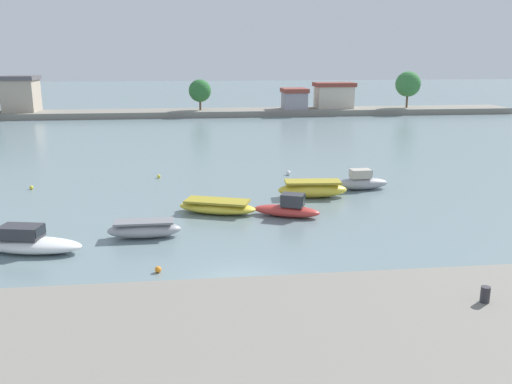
{
  "coord_description": "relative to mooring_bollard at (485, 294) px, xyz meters",
  "views": [
    {
      "loc": [
        -1.96,
        -22.87,
        10.18
      ],
      "look_at": [
        2.37,
        13.16,
        0.97
      ],
      "focal_mm": 38.01,
      "sensor_mm": 36.0,
      "label": 1
    }
  ],
  "objects": [
    {
      "name": "moored_boat_3",
      "position": [
        -3.57,
        17.46,
        -1.84
      ],
      "size": [
        4.56,
        2.96,
        1.52
      ],
      "rotation": [
        0.0,
        0.0,
        -0.4
      ],
      "color": "#C63833",
      "rests_on": "ground"
    },
    {
      "name": "distant_shoreline",
      "position": [
        -9.52,
        78.36,
        -0.28
      ],
      "size": [
        109.28,
        7.67,
        7.37
      ],
      "color": "gray",
      "rests_on": "ground"
    },
    {
      "name": "seawall_embankment",
      "position": [
        -7.68,
        -0.78,
        -1.33
      ],
      "size": [
        74.87,
        7.79,
        2.1
      ],
      "primitive_type": "cube",
      "color": "gray",
      "rests_on": "ground"
    },
    {
      "name": "moored_boat_5",
      "position": [
        3.4,
        24.01,
        -1.79
      ],
      "size": [
        4.23,
        1.65,
        1.58
      ],
      "rotation": [
        0.0,
        0.0,
        0.04
      ],
      "color": "#9E9EA3",
      "rests_on": "ground"
    },
    {
      "name": "mooring_buoy_3",
      "position": [
        -22.15,
        27.01,
        -2.22
      ],
      "size": [
        0.3,
        0.3,
        0.3
      ],
      "primitive_type": "sphere",
      "color": "yellow",
      "rests_on": "ground"
    },
    {
      "name": "moored_boat_0",
      "position": [
        -18.31,
        12.62,
        -1.85
      ],
      "size": [
        5.75,
        2.97,
        1.46
      ],
      "rotation": [
        0.0,
        0.0,
        -0.21
      ],
      "color": "white",
      "rests_on": "ground"
    },
    {
      "name": "mooring_bollard",
      "position": [
        0.0,
        0.0,
        0.0
      ],
      "size": [
        0.31,
        0.31,
        0.56
      ],
      "primitive_type": "cylinder",
      "color": "#2D2D33",
      "rests_on": "seawall_embankment"
    },
    {
      "name": "moored_boat_1",
      "position": [
        -12.48,
        14.35,
        -1.9
      ],
      "size": [
        4.2,
        1.44,
        1.0
      ],
      "rotation": [
        0.0,
        0.0,
        0.0
      ],
      "color": "#9E9EA3",
      "rests_on": "ground"
    },
    {
      "name": "mooring_buoy_2",
      "position": [
        -11.43,
        8.99,
        -2.22
      ],
      "size": [
        0.32,
        0.32,
        0.32
      ],
      "primitive_type": "sphere",
      "color": "orange",
      "rests_on": "ground"
    },
    {
      "name": "ground_plane",
      "position": [
        -7.68,
        7.15,
        -2.38
      ],
      "size": [
        400.0,
        400.0,
        0.0
      ],
      "primitive_type": "plane",
      "color": "slate"
    },
    {
      "name": "mooring_buoy_1",
      "position": [
        -12.5,
        29.84,
        -2.22
      ],
      "size": [
        0.3,
        0.3,
        0.3
      ],
      "primitive_type": "sphere",
      "color": "yellow",
      "rests_on": "ground"
    },
    {
      "name": "moored_boat_4",
      "position": [
        -0.91,
        22.11,
        -1.79
      ],
      "size": [
        5.22,
        2.27,
        1.23
      ],
      "rotation": [
        0.0,
        0.0,
        -0.08
      ],
      "color": "yellow",
      "rests_on": "ground"
    },
    {
      "name": "mooring_buoy_0",
      "position": [
        -1.35,
        29.73,
        -2.18
      ],
      "size": [
        0.4,
        0.4,
        0.4
      ],
      "primitive_type": "sphere",
      "color": "white",
      "rests_on": "ground"
    },
    {
      "name": "moored_boat_2",
      "position": [
        -8.09,
        18.78,
        -1.95
      ],
      "size": [
        5.57,
        3.57,
        0.89
      ],
      "rotation": [
        0.0,
        0.0,
        -0.34
      ],
      "color": "yellow",
      "rests_on": "ground"
    }
  ]
}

